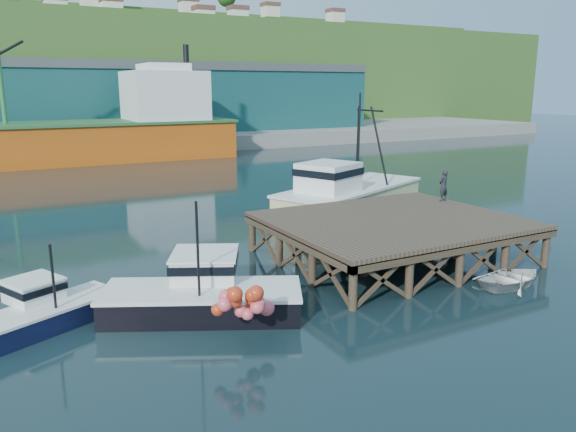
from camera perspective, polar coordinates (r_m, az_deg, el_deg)
ground at (r=26.53m, az=1.08°, el=-6.00°), size 300.00×300.00×0.00m
wharf at (r=28.86m, az=10.83°, el=-0.66°), size 12.00×10.00×2.62m
far_quay at (r=92.96m, az=-20.89°, el=7.44°), size 160.00×40.00×2.00m
warehouse_mid at (r=87.72m, az=-20.72°, el=10.78°), size 28.00×16.00×9.00m
warehouse_right at (r=96.64m, az=-2.49°, el=11.72°), size 30.00×16.00×9.00m
cargo_ship at (r=70.13m, az=-25.39°, el=7.40°), size 55.50×10.00×13.75m
hillside at (r=122.47m, az=-23.29°, el=13.08°), size 220.00×50.00×22.00m
boat_navy at (r=22.81m, az=-23.45°, el=-8.61°), size 5.51×3.95×3.25m
boat_black at (r=22.23m, az=-8.60°, el=-7.64°), size 8.02×6.71×4.68m
trawler at (r=38.06m, az=6.05°, el=2.42°), size 13.08×8.97×8.27m
dinghy at (r=26.95m, az=21.85°, el=-5.86°), size 3.68×2.76×0.73m
dockworker at (r=33.89m, az=15.52°, el=3.00°), size 0.73×0.55×1.81m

